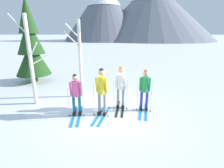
{
  "coord_description": "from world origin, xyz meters",
  "views": [
    {
      "loc": [
        0.41,
        -6.37,
        3.1
      ],
      "look_at": [
        0.12,
        0.34,
        1.05
      ],
      "focal_mm": 27.48,
      "sensor_mm": 36.0,
      "label": 1
    }
  ],
  "objects": [
    {
      "name": "birch_tree_tall",
      "position": [
        -3.31,
        0.62,
        1.96
      ],
      "size": [
        1.44,
        0.89,
        3.8
      ],
      "color": "silver",
      "rests_on": "ground"
    },
    {
      "name": "ground_plane",
      "position": [
        0.0,
        0.0,
        0.0
      ],
      "size": [
        400.0,
        400.0,
        0.0
      ],
      "primitive_type": "plane",
      "color": "white"
    },
    {
      "name": "skier_in_green",
      "position": [
        1.43,
        0.16,
        0.96
      ],
      "size": [
        0.6,
        1.67,
        1.71
      ],
      "color": "#1E84D1",
      "rests_on": "ground"
    },
    {
      "name": "pine_tree_near",
      "position": [
        -5.02,
        4.09,
        2.32
      ],
      "size": [
        2.1,
        2.1,
        5.08
      ],
      "color": "#51381E",
      "rests_on": "ground"
    },
    {
      "name": "skier_in_white",
      "position": [
        0.48,
        0.33,
        1.02
      ],
      "size": [
        0.61,
        1.58,
        1.79
      ],
      "color": "black",
      "rests_on": "ground"
    },
    {
      "name": "skier_in_yellow",
      "position": [
        -0.23,
        -0.33,
        1.06
      ],
      "size": [
        0.61,
        1.65,
        1.85
      ],
      "color": "#1E84D1",
      "rests_on": "ground"
    },
    {
      "name": "skier_in_pink",
      "position": [
        -1.21,
        -0.37,
        0.91
      ],
      "size": [
        0.61,
        1.72,
        1.63
      ],
      "color": "#1E84D1",
      "rests_on": "ground"
    },
    {
      "name": "mountain_ridge_distant",
      "position": [
        7.81,
        63.64,
        10.56
      ],
      "size": [
        56.0,
        47.24,
        20.9
      ],
      "color": "slate",
      "rests_on": "ground"
    },
    {
      "name": "birch_tree_slender",
      "position": [
        -1.45,
        1.61,
        1.92
      ],
      "size": [
        0.81,
        0.92,
        3.64
      ],
      "color": "silver",
      "rests_on": "ground"
    }
  ]
}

